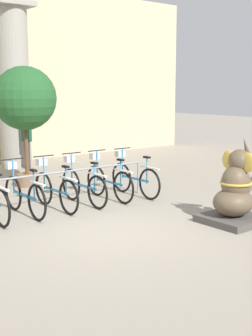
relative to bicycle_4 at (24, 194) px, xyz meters
The scene contains 11 objects.
ground_plane 2.00m from the bicycle_4, 69.83° to the right, with size 60.00×60.00×0.00m, color gray.
column_right 6.69m from the bicycle_4, 65.84° to the left, with size 1.23×1.23×5.16m.
bike_rack 0.25m from the bicycle_4, 90.00° to the left, with size 6.22×0.05×0.77m.
bicycle_4 is the anchor object (origin of this frame).
bicycle_5 0.70m from the bicycle_4, ahead, with size 0.48×1.75×1.09m.
bicycle_6 1.41m from the bicycle_4, ahead, with size 0.48×1.75×1.09m.
bicycle_7 2.11m from the bicycle_4, ahead, with size 0.48×1.75×1.09m.
bicycle_8 2.81m from the bicycle_4, ahead, with size 0.48×1.75×1.09m.
elephant_statue 4.11m from the bicycle_4, 45.75° to the right, with size 1.06×1.06×1.62m.
person_pedestrian 5.59m from the bicycle_4, 62.56° to the left, with size 0.24×0.47×1.78m.
potted_tree 3.39m from the bicycle_4, 61.97° to the left, with size 1.61×1.61×3.06m.
Camera 1 is at (-4.71, -6.51, 2.49)m, focal length 50.00 mm.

